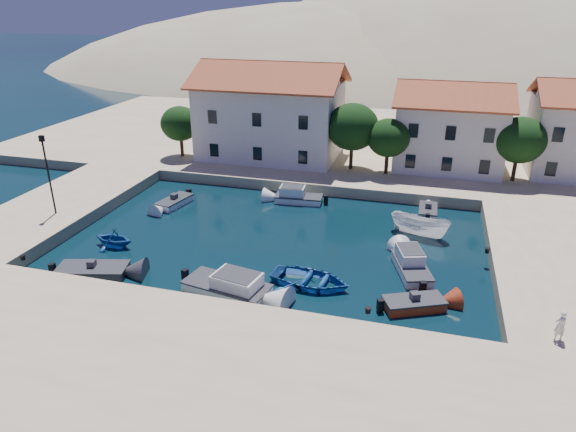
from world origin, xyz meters
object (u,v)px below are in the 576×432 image
object	(u,v)px
building_left	(271,109)
rowboat_south	(310,285)
cabin_cruiser_east	(412,266)
boat_east	(419,235)
lamppost	(47,167)
pedestrian	(560,326)
building_mid	(450,124)
cabin_cruiser_south	(227,285)

from	to	relation	value
building_left	rowboat_south	world-z (taller)	building_left
cabin_cruiser_east	boat_east	distance (m)	6.02
building_left	lamppost	bearing A→B (deg)	-119.90
rowboat_south	boat_east	xyz separation A→B (m)	(6.24, 9.33, 0.00)
lamppost	rowboat_south	world-z (taller)	lamppost
boat_east	rowboat_south	bearing A→B (deg)	164.72
rowboat_south	cabin_cruiser_east	bearing A→B (deg)	-53.84
rowboat_south	pedestrian	world-z (taller)	pedestrian
lamppost	building_mid	bearing A→B (deg)	35.45
building_left	building_mid	bearing A→B (deg)	3.18
building_mid	rowboat_south	size ratio (longest dim) A/B	2.06
lamppost	boat_east	world-z (taller)	lamppost
cabin_cruiser_south	rowboat_south	xyz separation A→B (m)	(4.70, 2.23, -0.48)
lamppost	rowboat_south	bearing A→B (deg)	-9.46
rowboat_south	building_mid	bearing A→B (deg)	-10.99
rowboat_south	lamppost	bearing A→B (deg)	87.68
building_left	cabin_cruiser_east	bearing A→B (deg)	-51.73
cabin_cruiser_east	pedestrian	xyz separation A→B (m)	(7.39, -6.76, 1.35)
cabin_cruiser_south	boat_east	world-z (taller)	cabin_cruiser_south
building_left	pedestrian	distance (m)	35.94
building_left	cabin_cruiser_south	distance (m)	26.89
building_mid	lamppost	bearing A→B (deg)	-144.55
building_left	boat_east	xyz separation A→B (m)	(16.20, -14.24, -5.94)
building_mid	cabin_cruiser_east	distance (m)	21.86
building_left	cabin_cruiser_south	xyz separation A→B (m)	(5.26, -25.80, -5.46)
cabin_cruiser_south	rowboat_south	size ratio (longest dim) A/B	1.11
cabin_cruiser_east	boat_east	world-z (taller)	cabin_cruiser_east
building_left	building_mid	size ratio (longest dim) A/B	1.40
rowboat_south	cabin_cruiser_east	world-z (taller)	cabin_cruiser_east
cabin_cruiser_south	boat_east	distance (m)	15.93
pedestrian	cabin_cruiser_east	bearing A→B (deg)	-63.63
cabin_cruiser_south	pedestrian	size ratio (longest dim) A/B	3.41
cabin_cruiser_south	rowboat_south	world-z (taller)	cabin_cruiser_south
boat_east	pedestrian	distance (m)	14.74
building_left	boat_east	bearing A→B (deg)	-41.32
building_mid	lamppost	distance (m)	36.21
cabin_cruiser_south	cabin_cruiser_east	xyz separation A→B (m)	(10.71, 5.57, -0.00)
building_mid	cabin_cruiser_south	xyz separation A→B (m)	(-12.74, -26.80, -4.75)
building_mid	building_left	bearing A→B (deg)	-176.82
pedestrian	cabin_cruiser_south	bearing A→B (deg)	-24.96
lamppost	pedestrian	xyz separation A→B (m)	(34.86, -7.00, -2.92)
pedestrian	boat_east	bearing A→B (deg)	-81.89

